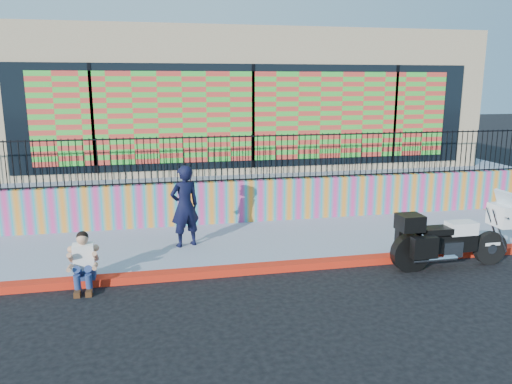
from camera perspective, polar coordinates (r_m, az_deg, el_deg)
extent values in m
plane|color=black|center=(10.42, 4.30, -8.79)|extent=(90.00, 90.00, 0.00)
cube|color=red|center=(10.39, 4.31, -8.40)|extent=(16.00, 0.30, 0.15)
cube|color=gray|center=(11.89, 2.09, -5.65)|extent=(16.00, 3.00, 0.15)
cube|color=#D53884|center=(13.22, 0.44, -0.98)|extent=(16.00, 0.20, 1.10)
cube|color=gray|center=(18.15, -3.01, 2.44)|extent=(16.00, 10.00, 1.25)
cube|color=tan|center=(17.69, -3.00, 10.73)|extent=(14.00, 8.00, 4.00)
cube|color=black|center=(13.76, -0.34, 8.61)|extent=(12.60, 0.04, 2.80)
cube|color=red|center=(13.73, -0.31, 8.60)|extent=(11.48, 0.02, 2.40)
cylinder|color=black|center=(11.65, 25.16, -5.81)|extent=(0.71, 0.15, 0.71)
cylinder|color=black|center=(10.67, 17.21, -6.78)|extent=(0.71, 0.15, 0.71)
cube|color=black|center=(11.08, 21.44, -5.39)|extent=(1.02, 0.30, 0.37)
cube|color=silver|center=(11.08, 21.16, -5.95)|extent=(0.43, 0.37, 0.32)
cube|color=white|center=(11.10, 22.40, -3.81)|extent=(0.59, 0.34, 0.26)
cube|color=black|center=(10.80, 19.88, -4.16)|extent=(0.59, 0.37, 0.13)
cube|color=white|center=(11.58, 26.25, -2.41)|extent=(0.32, 0.56, 0.45)
cube|color=silver|center=(11.53, 26.58, -0.73)|extent=(0.20, 0.50, 0.36)
cube|color=black|center=(10.45, 17.19, -3.35)|extent=(0.47, 0.45, 0.32)
cube|color=black|center=(10.38, 18.68, -6.03)|extent=(0.52, 0.19, 0.43)
cube|color=black|center=(10.91, 16.97, -5.02)|extent=(0.52, 0.19, 0.43)
cube|color=white|center=(11.62, 25.21, -5.30)|extent=(0.34, 0.17, 0.06)
imported|color=black|center=(11.21, -8.15, -1.61)|extent=(0.78, 0.64, 1.84)
cube|color=navy|center=(10.03, -18.90, -8.83)|extent=(0.36, 0.28, 0.18)
cube|color=white|center=(9.88, -19.06, -7.02)|extent=(0.38, 0.27, 0.54)
sphere|color=tan|center=(9.73, -19.24, -5.09)|extent=(0.21, 0.21, 0.21)
cube|color=#472814|center=(9.71, -19.71, -10.82)|extent=(0.11, 0.26, 0.10)
cube|color=#472814|center=(9.68, -18.52, -10.80)|extent=(0.11, 0.26, 0.10)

